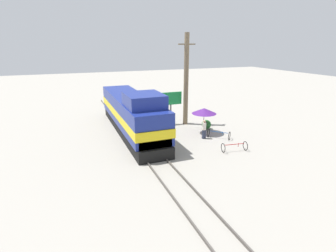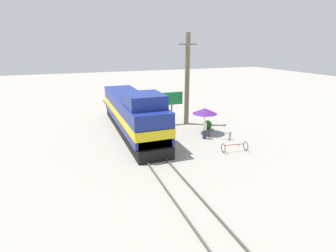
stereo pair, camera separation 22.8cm
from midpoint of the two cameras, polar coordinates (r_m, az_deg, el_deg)
ground_plane at (r=23.06m, az=-6.64°, el=-3.07°), size 120.00×120.00×0.00m
rail_near at (r=22.87m, az=-8.38°, el=-3.11°), size 0.08×36.27×0.15m
rail_far at (r=23.21m, az=-4.93°, el=-2.68°), size 0.08×36.27×0.15m
locomotive at (r=24.37m, az=-8.04°, el=2.58°), size 2.98×14.71×4.43m
utility_pole at (r=26.64m, az=3.71°, el=9.98°), size 1.80×0.48×9.10m
vendor_umbrella at (r=24.30m, az=7.60°, el=3.28°), size 2.27×2.27×2.41m
billboard_sign at (r=26.90m, az=0.36°, el=5.64°), size 2.37×0.12×3.36m
shrub_cluster at (r=26.01m, az=8.10°, el=0.33°), size 0.92×0.92×0.92m
person_bystander at (r=23.20m, az=7.60°, el=-0.57°), size 0.34×0.34×1.70m
bicycle at (r=23.63m, az=10.71°, el=-1.77°), size 1.88×1.90×0.74m
bicycle_spare at (r=21.09m, az=13.95°, el=-4.40°), size 2.02×1.00×0.73m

